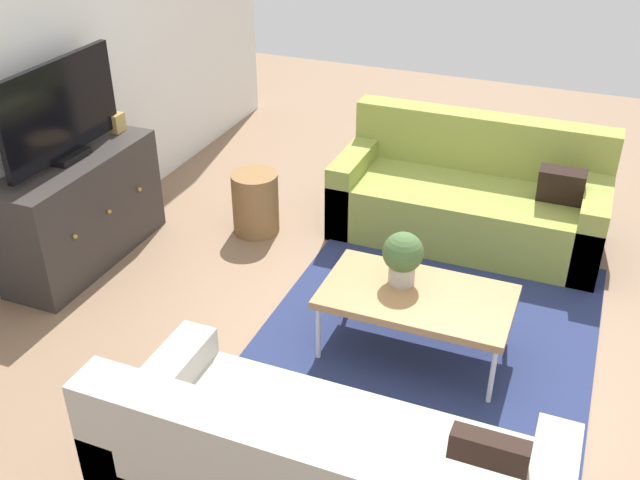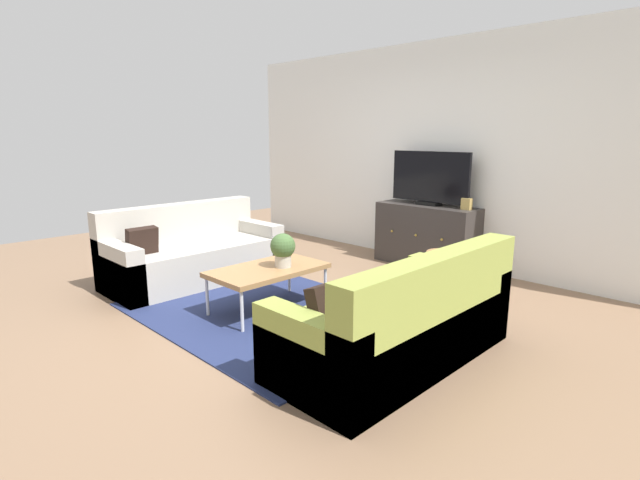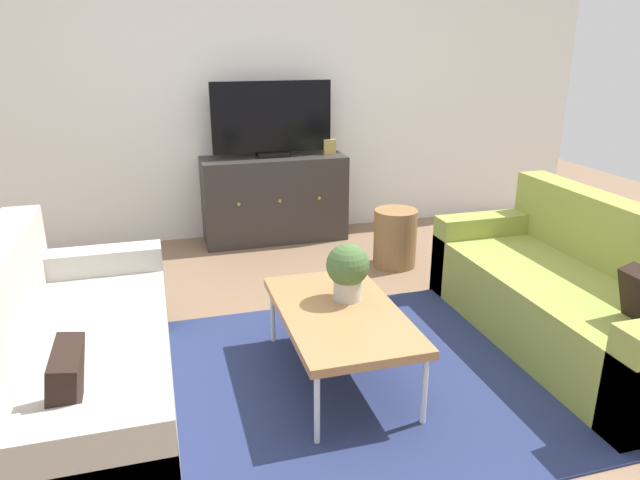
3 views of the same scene
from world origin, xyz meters
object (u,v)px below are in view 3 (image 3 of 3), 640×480
(flat_screen_tv, at_px, (272,119))
(mantel_clock, at_px, (329,147))
(couch_right_side, at_px, (581,299))
(couch_left_side, at_px, (58,370))
(coffee_table, at_px, (340,315))
(wicker_basket, at_px, (395,238))
(tv_console, at_px, (274,199))
(potted_plant, at_px, (348,269))

(flat_screen_tv, height_order, mantel_clock, flat_screen_tv)
(couch_right_side, bearing_deg, couch_left_side, 180.00)
(coffee_table, bearing_deg, wicker_basket, 57.47)
(tv_console, bearing_deg, couch_left_side, -122.59)
(flat_screen_tv, bearing_deg, mantel_clock, -2.24)
(couch_right_side, bearing_deg, potted_plant, 175.46)
(flat_screen_tv, bearing_deg, coffee_table, -93.55)
(couch_left_side, height_order, flat_screen_tv, flat_screen_tv)
(potted_plant, relative_size, tv_console, 0.25)
(couch_left_side, relative_size, mantel_clock, 14.43)
(mantel_clock, bearing_deg, couch_left_side, -130.50)
(flat_screen_tv, relative_size, mantel_clock, 8.01)
(wicker_basket, bearing_deg, couch_right_side, -68.77)
(couch_left_side, height_order, couch_right_side, same)
(coffee_table, height_order, tv_console, tv_console)
(couch_left_side, xyz_separation_m, coffee_table, (1.37, -0.00, 0.10))
(tv_console, distance_m, mantel_clock, 0.68)
(coffee_table, distance_m, potted_plant, 0.25)
(couch_right_side, height_order, wicker_basket, couch_right_side)
(couch_right_side, relative_size, potted_plant, 6.03)
(mantel_clock, bearing_deg, potted_plant, -104.39)
(tv_console, distance_m, flat_screen_tv, 0.70)
(coffee_table, xyz_separation_m, mantel_clock, (0.66, 2.38, 0.44))
(coffee_table, bearing_deg, couch_right_side, 0.15)
(couch_right_side, height_order, potted_plant, couch_right_side)
(wicker_basket, bearing_deg, coffee_table, -122.53)
(couch_right_side, bearing_deg, mantel_clock, 109.57)
(couch_right_side, height_order, flat_screen_tv, flat_screen_tv)
(coffee_table, relative_size, wicker_basket, 2.28)
(potted_plant, relative_size, mantel_clock, 2.39)
(couch_left_side, relative_size, coffee_table, 1.78)
(flat_screen_tv, bearing_deg, potted_plant, -91.76)
(mantel_clock, bearing_deg, wicker_basket, -73.17)
(couch_left_side, bearing_deg, couch_right_side, 0.00)
(couch_left_side, relative_size, flat_screen_tv, 1.80)
(flat_screen_tv, xyz_separation_m, mantel_clock, (0.51, -0.02, -0.26))
(couch_right_side, distance_m, coffee_table, 1.51)
(couch_right_side, distance_m, potted_plant, 1.46)
(coffee_table, height_order, flat_screen_tv, flat_screen_tv)
(potted_plant, bearing_deg, wicker_basket, 57.59)
(tv_console, bearing_deg, wicker_basket, -49.26)
(tv_console, relative_size, flat_screen_tv, 1.21)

